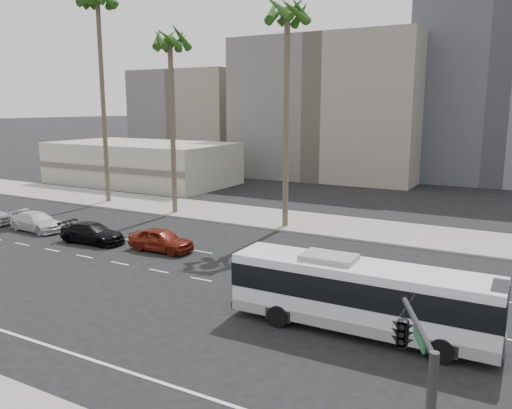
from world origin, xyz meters
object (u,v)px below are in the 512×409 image
Objects in this scene: traffic_signal at (405,336)px; palm_mid at (170,46)px; car_a at (161,240)px; palm_near at (287,19)px; car_c at (37,222)px; city_bus at (360,294)px; car_b at (92,233)px; palm_far at (98,3)px.

traffic_signal is 36.79m from palm_mid.
traffic_signal is (18.99, -14.43, 3.53)m from car_a.
palm_mid reaches higher than traffic_signal.
car_c is at bearing -147.84° from palm_near.
palm_near is at bearing 97.51° from traffic_signal.
palm_near is at bearing 124.63° from city_bus.
car_c is at bearing 90.24° from car_a.
car_b is 0.94× the size of traffic_signal.
palm_far is (-10.16, 11.73, 17.97)m from car_b.
palm_mid is (5.27, 10.21, 13.63)m from car_c.
palm_mid reaches higher than car_c.
traffic_signal is 30.64m from palm_near.
car_c is (-6.39, 0.49, 0.01)m from car_b.
palm_near is 0.84× the size of palm_far.
car_c is at bearing 131.59° from traffic_signal.
car_b is at bearing 166.09° from city_bus.
traffic_signal is at bearing -128.01° from car_a.
car_a is 0.28× the size of palm_mid.
car_b is at bearing -84.00° from palm_mid.
car_b is 0.30× the size of palm_mid.
traffic_signal is at bearing -67.57° from city_bus.
car_b is at bearing 96.44° from car_a.
palm_mid is (-10.87, 0.07, -1.28)m from palm_near.
palm_far is (-3.76, 11.24, 17.97)m from car_c.
car_c is at bearing -71.48° from palm_far.
palm_near is (16.13, 10.14, 14.91)m from car_c.
city_bus is 0.64× the size of palm_near.
palm_far is (-34.64, 25.46, 14.37)m from traffic_signal.
car_b is (-5.50, -0.70, -0.07)m from car_a.
city_bus is 2.27× the size of car_c.
city_bus is at bearing -110.91° from car_a.
car_a is 5.54m from car_b.
city_bus is at bearing -107.25° from car_b.
city_bus reaches higher than car_b.
palm_near reaches higher than car_a.
palm_mid is 10.07m from palm_far.
car_c reaches higher than car_b.
car_b is at bearing -49.10° from palm_far.
palm_far is (-15.66, 11.03, 17.91)m from car_a.
car_a is 0.26× the size of palm_near.
palm_far reaches higher than city_bus.
car_a is 0.93× the size of car_b.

